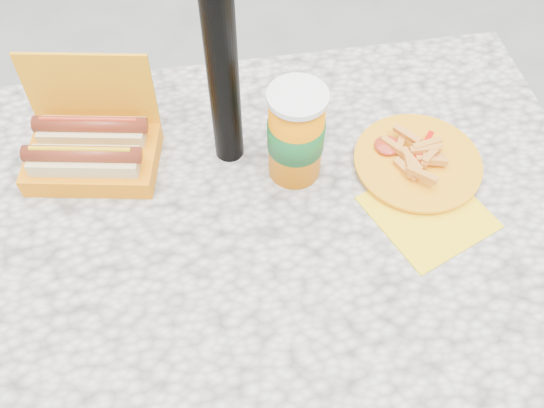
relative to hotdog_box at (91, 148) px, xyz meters
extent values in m
plane|color=slate|center=(0.23, -0.17, -0.79)|extent=(60.00, 60.00, 0.00)
cube|color=beige|center=(0.23, -0.17, -0.07)|extent=(1.20, 0.80, 0.05)
cylinder|color=black|center=(-0.27, 0.13, -0.44)|extent=(0.07, 0.07, 0.70)
cylinder|color=black|center=(0.73, 0.13, -0.44)|extent=(0.07, 0.07, 0.70)
cube|color=orange|center=(0.00, -0.01, -0.02)|extent=(0.24, 0.18, 0.04)
cube|color=orange|center=(0.01, 0.07, 0.07)|extent=(0.22, 0.06, 0.14)
cube|color=tan|center=(-0.01, -0.04, 0.00)|extent=(0.19, 0.08, 0.05)
cylinder|color=#984125|center=(-0.01, -0.04, 0.03)|extent=(0.19, 0.06, 0.03)
cylinder|color=gold|center=(-0.01, -0.04, 0.04)|extent=(0.16, 0.04, 0.01)
cube|color=tan|center=(0.01, 0.03, 0.00)|extent=(0.19, 0.08, 0.05)
cylinder|color=#984125|center=(0.01, 0.03, 0.03)|extent=(0.19, 0.06, 0.03)
cylinder|color=#AF2C16|center=(0.01, 0.03, 0.04)|extent=(0.16, 0.04, 0.01)
cube|color=yellow|center=(0.54, -0.20, -0.04)|extent=(0.23, 0.23, 0.00)
cylinder|color=orange|center=(0.55, -0.10, -0.03)|extent=(0.21, 0.21, 0.01)
cylinder|color=orange|center=(0.55, -0.10, -0.03)|extent=(0.22, 0.22, 0.01)
cube|color=gold|center=(0.54, -0.11, -0.01)|extent=(0.03, 0.05, 0.01)
cube|color=gold|center=(0.56, -0.09, -0.01)|extent=(0.05, 0.02, 0.01)
cube|color=gold|center=(0.57, -0.10, -0.01)|extent=(0.05, 0.04, 0.01)
cube|color=gold|center=(0.53, -0.06, -0.02)|extent=(0.04, 0.05, 0.01)
cube|color=gold|center=(0.56, -0.09, -0.01)|extent=(0.05, 0.01, 0.01)
cube|color=gold|center=(0.57, -0.09, -0.02)|extent=(0.05, 0.04, 0.01)
cube|color=gold|center=(0.52, -0.12, -0.02)|extent=(0.03, 0.05, 0.01)
cube|color=gold|center=(0.57, -0.09, 0.00)|extent=(0.05, 0.02, 0.01)
cube|color=gold|center=(0.54, -0.06, 0.00)|extent=(0.04, 0.05, 0.01)
cube|color=gold|center=(0.52, -0.07, -0.01)|extent=(0.04, 0.05, 0.01)
cube|color=gold|center=(0.53, -0.12, -0.01)|extent=(0.02, 0.05, 0.01)
cube|color=gold|center=(0.56, -0.10, -0.01)|extent=(0.03, 0.05, 0.01)
cube|color=gold|center=(0.54, -0.15, 0.00)|extent=(0.05, 0.04, 0.01)
cube|color=gold|center=(0.57, -0.11, -0.01)|extent=(0.05, 0.03, 0.01)
ellipsoid|color=#AF2C16|center=(0.51, -0.06, -0.02)|extent=(0.05, 0.05, 0.01)
cube|color=red|center=(0.56, -0.09, -0.01)|extent=(0.07, 0.08, 0.00)
cylinder|color=orange|center=(0.34, -0.07, 0.04)|extent=(0.09, 0.09, 0.17)
cylinder|color=#145D25|center=(0.34, -0.07, 0.05)|extent=(0.09, 0.09, 0.05)
cylinder|color=white|center=(0.34, -0.07, 0.13)|extent=(0.10, 0.10, 0.01)
camera|label=1|loc=(0.20, -0.69, 0.74)|focal=38.00mm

